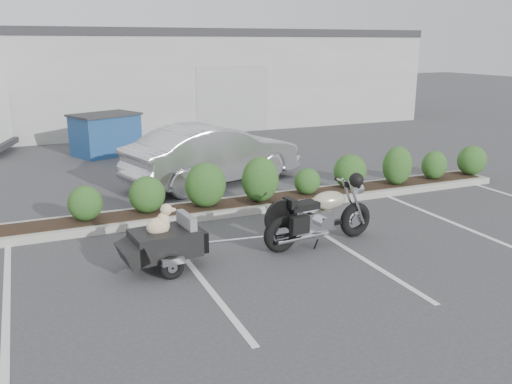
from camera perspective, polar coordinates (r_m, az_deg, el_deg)
name	(u,v)px	position (r m, az deg, el deg)	size (l,w,h in m)	color
ground	(266,245)	(9.62, 1.11, -5.60)	(90.00, 90.00, 0.00)	#38383A
planter_kerb	(266,202)	(11.88, 1.11, -1.08)	(12.00, 1.00, 0.15)	#9E9E93
building	(109,77)	(25.48, -15.26, 11.62)	(26.00, 10.00, 4.00)	#9EA099
motorcycle	(320,216)	(9.56, 6.78, -2.55)	(2.26, 0.82, 1.30)	black
pet_trailer	(164,242)	(8.61, -9.65, -5.18)	(1.82, 1.02, 1.07)	black
sedan	(214,154)	(13.67, -4.47, 3.99)	(1.59, 4.57, 1.51)	silver
dumpster	(106,134)	(17.93, -15.55, 5.91)	(2.37, 2.04, 1.31)	navy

